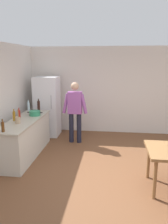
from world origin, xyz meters
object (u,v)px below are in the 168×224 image
at_px(person, 75,108).
at_px(bottle_water_clear, 29,106).
at_px(refrigerator, 47,106).
at_px(utensil_jar, 18,120).
at_px(bottle_wine_dark, 39,106).
at_px(bottle_beer_brown, 3,127).
at_px(bottle_oil_amber, 14,116).
at_px(cooking_pot, 35,113).
at_px(bottle_sauce_red, 19,114).

bearing_deg(person, bottle_water_clear, -177.07).
height_order(refrigerator, utensil_jar, refrigerator).
xyz_separation_m(person, bottle_wine_dark, (-1.01, -0.07, 0.07)).
height_order(bottle_beer_brown, bottle_wine_dark, bottle_wine_dark).
height_order(bottle_oil_amber, bottle_wine_dark, bottle_wine_dark).
bearing_deg(bottle_water_clear, bottle_beer_brown, -83.89).
bearing_deg(cooking_pot, person, 33.28).
bearing_deg(cooking_pot, bottle_oil_amber, -117.35).
relative_size(refrigerator, utensil_jar, 5.62).
bearing_deg(bottle_water_clear, bottle_oil_amber, -86.19).
bearing_deg(bottle_oil_amber, utensil_jar, -48.90).
distance_m(refrigerator, bottle_oil_amber, 1.76).
distance_m(bottle_oil_amber, bottle_sauce_red, 0.33).
bearing_deg(bottle_water_clear, refrigerator, 60.27).
bearing_deg(refrigerator, bottle_water_clear, -119.73).
bearing_deg(bottle_oil_amber, bottle_wine_dark, 78.83).
xyz_separation_m(refrigerator, cooking_pot, (0.01, -1.17, 0.06)).
height_order(person, bottle_water_clear, person).
height_order(cooking_pot, bottle_beer_brown, bottle_beer_brown).
bearing_deg(person, bottle_sauce_red, -145.73).
bearing_deg(bottle_wine_dark, bottle_oil_amber, -101.17).
height_order(refrigerator, bottle_wine_dark, refrigerator).
relative_size(utensil_jar, bottle_water_clear, 1.07).
distance_m(utensil_jar, bottle_water_clear, 1.34).
bearing_deg(person, bottle_wine_dark, -176.01).
distance_m(utensil_jar, bottle_sauce_red, 0.56).
bearing_deg(bottle_sauce_red, utensil_jar, -70.14).
bearing_deg(utensil_jar, bottle_oil_amber, 131.10).
xyz_separation_m(bottle_beer_brown, bottle_oil_amber, (-0.13, 0.82, 0.01)).
bearing_deg(bottle_sauce_red, bottle_oil_amber, -86.50).
height_order(person, utensil_jar, person).
distance_m(refrigerator, bottle_sauce_red, 1.44).
xyz_separation_m(refrigerator, bottle_sauce_red, (-0.30, -1.41, 0.10)).
height_order(utensil_jar, bottle_oil_amber, utensil_jar).
xyz_separation_m(refrigerator, utensil_jar, (-0.11, -1.93, 0.08)).
height_order(cooking_pot, bottle_water_clear, bottle_water_clear).
height_order(person, bottle_beer_brown, person).
bearing_deg(bottle_wine_dark, bottle_sauce_red, -107.09).
relative_size(bottle_wine_dark, bottle_water_clear, 1.13).
distance_m(refrigerator, bottle_wine_dark, 0.64).
bearing_deg(bottle_beer_brown, bottle_wine_dark, 87.42).
relative_size(person, bottle_beer_brown, 6.54).
bearing_deg(bottle_water_clear, person, 2.93).
xyz_separation_m(refrigerator, bottle_wine_dark, (-0.06, -0.62, 0.15)).
distance_m(refrigerator, cooking_pot, 1.17).
distance_m(cooking_pot, bottle_water_clear, 0.66).
bearing_deg(bottle_oil_amber, bottle_water_clear, 93.81).
bearing_deg(bottle_sauce_red, cooking_pot, 37.07).
bearing_deg(bottle_wine_dark, person, 3.99).
height_order(person, bottle_oil_amber, person).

